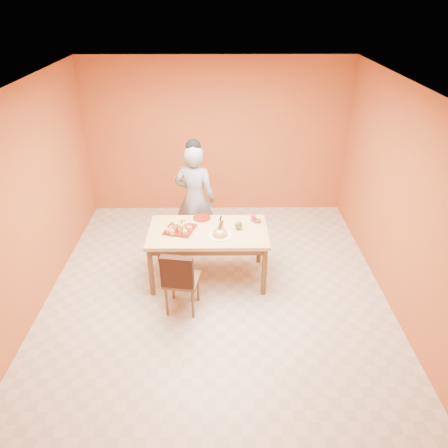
{
  "coord_description": "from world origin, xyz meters",
  "views": [
    {
      "loc": [
        0.06,
        -4.8,
        3.65
      ],
      "look_at": [
        0.11,
        0.3,
        0.85
      ],
      "focal_mm": 35.0,
      "sensor_mm": 36.0,
      "label": 1
    }
  ],
  "objects_px": {
    "person": "(195,199)",
    "checker_tin": "(257,221)",
    "dining_table": "(208,237)",
    "dining_chair": "(182,279)",
    "egg_ornament": "(239,225)",
    "pastry_platter": "(180,229)",
    "red_dinner_plate": "(202,218)",
    "sponge_cake": "(220,234)",
    "magenta_glass": "(253,218)"
  },
  "relations": [
    {
      "from": "dining_chair",
      "to": "egg_ornament",
      "type": "xyz_separation_m",
      "value": [
        0.73,
        0.72,
        0.36
      ]
    },
    {
      "from": "sponge_cake",
      "to": "checker_tin",
      "type": "xyz_separation_m",
      "value": [
        0.52,
        0.38,
        -0.02
      ]
    },
    {
      "from": "dining_table",
      "to": "pastry_platter",
      "type": "distance_m",
      "value": 0.39
    },
    {
      "from": "red_dinner_plate",
      "to": "checker_tin",
      "type": "bearing_deg",
      "value": -8.42
    },
    {
      "from": "dining_chair",
      "to": "sponge_cake",
      "type": "bearing_deg",
      "value": 57.23
    },
    {
      "from": "sponge_cake",
      "to": "egg_ornament",
      "type": "xyz_separation_m",
      "value": [
        0.25,
        0.17,
        0.03
      ]
    },
    {
      "from": "sponge_cake",
      "to": "pastry_platter",
      "type": "bearing_deg",
      "value": 163.41
    },
    {
      "from": "dining_chair",
      "to": "magenta_glass",
      "type": "relative_size",
      "value": 9.45
    },
    {
      "from": "dining_table",
      "to": "person",
      "type": "distance_m",
      "value": 0.86
    },
    {
      "from": "magenta_glass",
      "to": "sponge_cake",
      "type": "bearing_deg",
      "value": -138.61
    },
    {
      "from": "sponge_cake",
      "to": "magenta_glass",
      "type": "xyz_separation_m",
      "value": [
        0.46,
        0.41,
        0.01
      ]
    },
    {
      "from": "magenta_glass",
      "to": "checker_tin",
      "type": "distance_m",
      "value": 0.07
    },
    {
      "from": "dining_chair",
      "to": "sponge_cake",
      "type": "relative_size",
      "value": 4.44
    },
    {
      "from": "pastry_platter",
      "to": "dining_table",
      "type": "bearing_deg",
      "value": -2.35
    },
    {
      "from": "person",
      "to": "sponge_cake",
      "type": "height_order",
      "value": "person"
    },
    {
      "from": "checker_tin",
      "to": "sponge_cake",
      "type": "bearing_deg",
      "value": -143.63
    },
    {
      "from": "dining_chair",
      "to": "magenta_glass",
      "type": "xyz_separation_m",
      "value": [
        0.94,
        0.95,
        0.34
      ]
    },
    {
      "from": "dining_table",
      "to": "red_dinner_plate",
      "type": "xyz_separation_m",
      "value": [
        -0.09,
        0.35,
        0.1
      ]
    },
    {
      "from": "dining_table",
      "to": "dining_chair",
      "type": "bearing_deg",
      "value": -114.5
    },
    {
      "from": "magenta_glass",
      "to": "person",
      "type": "bearing_deg",
      "value": 146.73
    },
    {
      "from": "dining_table",
      "to": "pastry_platter",
      "type": "bearing_deg",
      "value": 177.65
    },
    {
      "from": "red_dinner_plate",
      "to": "sponge_cake",
      "type": "relative_size",
      "value": 1.25
    },
    {
      "from": "person",
      "to": "pastry_platter",
      "type": "xyz_separation_m",
      "value": [
        -0.17,
        -0.79,
        -0.07
      ]
    },
    {
      "from": "dining_table",
      "to": "sponge_cake",
      "type": "distance_m",
      "value": 0.25
    },
    {
      "from": "egg_ornament",
      "to": "dining_table",
      "type": "bearing_deg",
      "value": -179.09
    },
    {
      "from": "dining_table",
      "to": "pastry_platter",
      "type": "xyz_separation_m",
      "value": [
        -0.38,
        0.02,
        0.11
      ]
    },
    {
      "from": "pastry_platter",
      "to": "sponge_cake",
      "type": "relative_size",
      "value": 1.83
    },
    {
      "from": "dining_table",
      "to": "checker_tin",
      "type": "relative_size",
      "value": 15.42
    },
    {
      "from": "checker_tin",
      "to": "egg_ornament",
      "type": "bearing_deg",
      "value": -142.4
    },
    {
      "from": "dining_chair",
      "to": "red_dinner_plate",
      "type": "bearing_deg",
      "value": 86.5
    },
    {
      "from": "magenta_glass",
      "to": "checker_tin",
      "type": "relative_size",
      "value": 0.91
    },
    {
      "from": "pastry_platter",
      "to": "sponge_cake",
      "type": "height_order",
      "value": "sponge_cake"
    },
    {
      "from": "sponge_cake",
      "to": "magenta_glass",
      "type": "bearing_deg",
      "value": 41.39
    },
    {
      "from": "red_dinner_plate",
      "to": "checker_tin",
      "type": "height_order",
      "value": "checker_tin"
    },
    {
      "from": "pastry_platter",
      "to": "checker_tin",
      "type": "height_order",
      "value": "checker_tin"
    },
    {
      "from": "dining_table",
      "to": "sponge_cake",
      "type": "xyz_separation_m",
      "value": [
        0.16,
        -0.15,
        0.13
      ]
    },
    {
      "from": "checker_tin",
      "to": "dining_table",
      "type": "bearing_deg",
      "value": -160.9
    },
    {
      "from": "person",
      "to": "sponge_cake",
      "type": "xyz_separation_m",
      "value": [
        0.37,
        -0.96,
        -0.05
      ]
    },
    {
      "from": "magenta_glass",
      "to": "pastry_platter",
      "type": "bearing_deg",
      "value": -166.14
    },
    {
      "from": "red_dinner_plate",
      "to": "checker_tin",
      "type": "xyz_separation_m",
      "value": [
        0.77,
        -0.11,
        0.01
      ]
    },
    {
      "from": "magenta_glass",
      "to": "dining_chair",
      "type": "bearing_deg",
      "value": -134.63
    },
    {
      "from": "dining_table",
      "to": "checker_tin",
      "type": "height_order",
      "value": "checker_tin"
    },
    {
      "from": "checker_tin",
      "to": "red_dinner_plate",
      "type": "bearing_deg",
      "value": 171.58
    },
    {
      "from": "dining_table",
      "to": "dining_chair",
      "type": "xyz_separation_m",
      "value": [
        -0.31,
        -0.69,
        -0.2
      ]
    },
    {
      "from": "person",
      "to": "checker_tin",
      "type": "relative_size",
      "value": 16.29
    },
    {
      "from": "egg_ornament",
      "to": "person",
      "type": "bearing_deg",
      "value": 125.38
    },
    {
      "from": "dining_chair",
      "to": "person",
      "type": "distance_m",
      "value": 1.55
    },
    {
      "from": "dining_table",
      "to": "egg_ornament",
      "type": "relative_size",
      "value": 12.26
    },
    {
      "from": "egg_ornament",
      "to": "checker_tin",
      "type": "height_order",
      "value": "egg_ornament"
    },
    {
      "from": "magenta_glass",
      "to": "checker_tin",
      "type": "bearing_deg",
      "value": -26.28
    }
  ]
}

